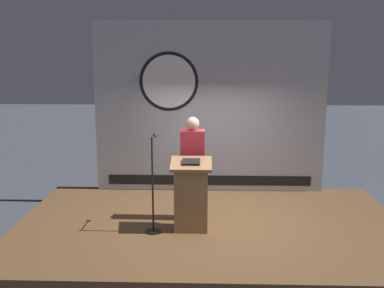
% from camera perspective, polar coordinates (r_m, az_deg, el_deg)
% --- Properties ---
extents(ground_plane, '(40.00, 40.00, 0.00)m').
position_cam_1_polar(ground_plane, '(7.68, 2.24, -12.08)').
color(ground_plane, '#383D47').
extents(stage_platform, '(6.40, 4.00, 0.30)m').
position_cam_1_polar(stage_platform, '(7.62, 2.25, -11.04)').
color(stage_platform, brown).
rests_on(stage_platform, ground).
extents(banner_display, '(4.59, 0.12, 3.39)m').
position_cam_1_polar(banner_display, '(8.95, 2.14, 4.58)').
color(banner_display, '#B2B7C1').
rests_on(banner_display, stage_platform).
extents(podium, '(0.64, 0.50, 1.15)m').
position_cam_1_polar(podium, '(7.12, -0.11, -6.55)').
color(podium, olive).
rests_on(podium, stage_platform).
extents(speaker_person, '(0.40, 0.26, 1.75)m').
position_cam_1_polar(speaker_person, '(7.49, 0.08, -3.00)').
color(speaker_person, black).
rests_on(speaker_person, stage_platform).
extents(microphone_stand, '(0.24, 0.58, 1.53)m').
position_cam_1_polar(microphone_stand, '(7.08, -4.95, -6.84)').
color(microphone_stand, black).
rests_on(microphone_stand, stage_platform).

